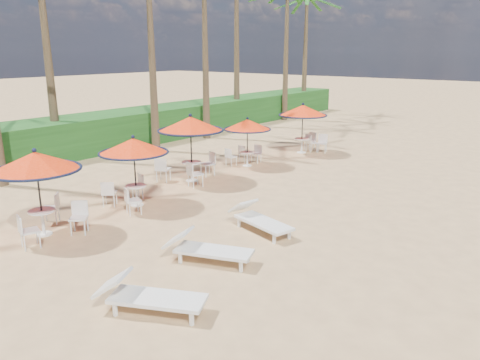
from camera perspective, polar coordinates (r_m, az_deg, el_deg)
The scene contains 11 objects.
ground at distance 10.65m, azimuth -10.65°, elevation -12.91°, with size 160.00×160.00×0.00m, color tan.
scrub_hedge at distance 27.11m, azimuth -12.38°, elevation 6.45°, with size 3.00×40.00×1.80m, color #194716.
station_0 at distance 13.85m, azimuth -23.34°, elevation 0.89°, with size 2.39×2.39×2.49m.
station_1 at distance 15.64m, azimuth -13.00°, elevation 3.04°, with size 2.28×2.28×2.38m.
station_2 at distance 18.28m, azimuth -6.08°, elevation 5.82°, with size 2.57×2.62×2.68m.
station_3 at distance 20.79m, azimuth 0.84°, elevation 6.09°, with size 2.11×2.11×2.20m.
station_4 at distance 23.71m, azimuth 7.91°, elevation 7.69°, with size 2.42×2.42×2.52m.
lounger_near at distance 9.67m, azimuth -11.34°, elevation -13.56°, with size 2.29×1.59×0.79m.
lounger_mid at distance 11.57m, azimuth -4.29°, elevation -8.24°, with size 2.30×1.42×0.79m.
lounger_far at distance 13.47m, azimuth 2.24°, elevation -4.68°, with size 2.31×1.22×0.79m.
palm_7 at distance 39.12m, azimuth 8.16°, elevation 20.24°, with size 5.00×5.00×9.11m.
Camera 1 is at (7.17, -6.06, 5.03)m, focal length 35.00 mm.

